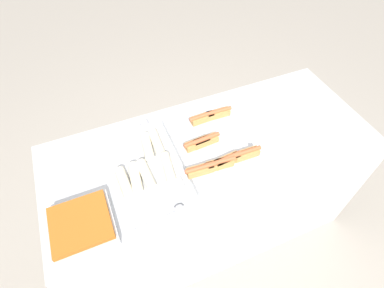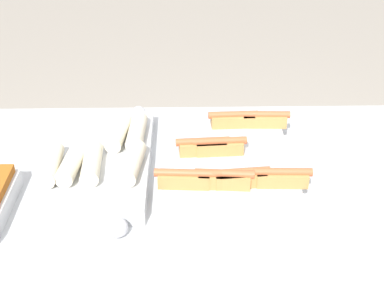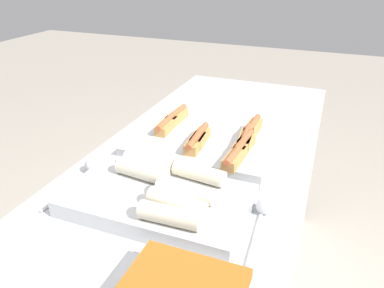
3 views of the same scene
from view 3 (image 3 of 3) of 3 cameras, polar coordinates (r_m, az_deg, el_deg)
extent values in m
cube|color=silver|center=(1.67, 1.59, -14.56)|extent=(1.82, 0.76, 0.90)
cube|color=silver|center=(1.39, 1.54, -0.27)|extent=(0.35, 0.52, 0.05)
cube|color=tan|center=(1.22, 6.50, -2.19)|extent=(0.14, 0.05, 0.04)
cylinder|color=#CC6038|center=(1.21, 6.55, -1.36)|extent=(0.15, 0.03, 0.02)
cube|color=tan|center=(1.44, 9.22, 2.36)|extent=(0.13, 0.05, 0.04)
cylinder|color=#CC6038|center=(1.44, 9.28, 3.10)|extent=(0.15, 0.03, 0.02)
cube|color=tan|center=(1.53, -2.35, 4.14)|extent=(0.13, 0.05, 0.04)
cylinder|color=#CC6038|center=(1.52, -2.37, 4.84)|extent=(0.15, 0.03, 0.02)
cube|color=tan|center=(1.31, 7.90, -0.16)|extent=(0.14, 0.06, 0.04)
cylinder|color=#CC6038|center=(1.30, 7.95, 0.63)|extent=(0.15, 0.04, 0.02)
cube|color=tan|center=(1.45, -3.94, 2.75)|extent=(0.13, 0.05, 0.04)
cylinder|color=#CC6038|center=(1.44, -3.96, 3.48)|extent=(0.15, 0.03, 0.02)
cube|color=tan|center=(1.31, 0.62, 0.07)|extent=(0.14, 0.05, 0.04)
cylinder|color=#CC6038|center=(1.30, 0.62, 0.86)|extent=(0.15, 0.03, 0.02)
cube|color=tan|center=(1.35, 1.17, 0.94)|extent=(0.14, 0.05, 0.04)
cylinder|color=#CC6038|center=(1.34, 1.17, 1.72)|extent=(0.15, 0.03, 0.02)
cube|color=tan|center=(1.35, 8.15, 0.68)|extent=(0.14, 0.06, 0.04)
cylinder|color=#CC6038|center=(1.34, 8.20, 1.46)|extent=(0.15, 0.04, 0.02)
cube|color=silver|center=(1.09, -5.28, -8.55)|extent=(0.30, 0.52, 0.05)
cylinder|color=beige|center=(0.95, -3.43, -10.78)|extent=(0.05, 0.16, 0.05)
cylinder|color=beige|center=(1.00, -2.36, -8.91)|extent=(0.07, 0.17, 0.05)
cylinder|color=beige|center=(1.04, -1.13, -7.32)|extent=(0.06, 0.16, 0.05)
cylinder|color=beige|center=(1.14, -7.76, -4.10)|extent=(0.07, 0.17, 0.05)
cylinder|color=beige|center=(1.18, -6.68, -2.84)|extent=(0.06, 0.16, 0.05)
cylinder|color=beige|center=(1.12, 1.08, -4.44)|extent=(0.07, 0.17, 0.05)
cylinder|color=silver|center=(1.01, 9.59, -13.67)|extent=(0.22, 0.02, 0.01)
sphere|color=silver|center=(1.09, 11.01, -9.24)|extent=(0.05, 0.05, 0.05)
cylinder|color=silver|center=(1.23, -18.17, -6.65)|extent=(0.25, 0.02, 0.01)
sphere|color=silver|center=(1.30, -14.98, -3.23)|extent=(0.05, 0.05, 0.05)
camera|label=1|loc=(1.03, 78.89, 46.08)|focal=28.00mm
camera|label=2|loc=(1.37, 67.83, 20.23)|focal=50.00mm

